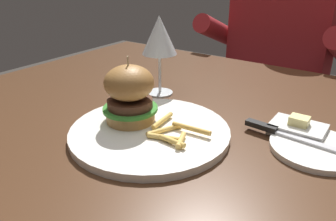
{
  "coord_description": "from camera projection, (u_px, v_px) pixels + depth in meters",
  "views": [
    {
      "loc": [
        0.29,
        -0.56,
        1.03
      ],
      "look_at": [
        -0.03,
        -0.1,
        0.78
      ],
      "focal_mm": 35.0,
      "sensor_mm": 36.0,
      "label": 1
    }
  ],
  "objects": [
    {
      "name": "bread_plate",
      "position": [
        315.0,
        148.0,
        0.56
      ],
      "size": [
        0.15,
        0.15,
        0.01
      ],
      "primitive_type": "cylinder",
      "color": "white",
      "rests_on": "dining_table"
    },
    {
      "name": "burger_sandwich",
      "position": [
        130.0,
        94.0,
        0.61
      ],
      "size": [
        0.1,
        0.1,
        0.13
      ],
      "color": "#B78447",
      "rests_on": "main_plate"
    },
    {
      "name": "table_knife",
      "position": [
        287.0,
        135.0,
        0.58
      ],
      "size": [
        0.2,
        0.03,
        0.01
      ],
      "color": "silver",
      "rests_on": "bread_plate"
    },
    {
      "name": "dining_table",
      "position": [
        206.0,
        152.0,
        0.72
      ],
      "size": [
        1.24,
        0.89,
        0.74
      ],
      "color": "#472B19",
      "rests_on": "ground"
    },
    {
      "name": "main_plate",
      "position": [
        150.0,
        132.0,
        0.61
      ],
      "size": [
        0.29,
        0.29,
        0.01
      ],
      "primitive_type": "cylinder",
      "color": "white",
      "rests_on": "dining_table"
    },
    {
      "name": "fries_pile",
      "position": [
        172.0,
        132.0,
        0.58
      ],
      "size": [
        0.11,
        0.1,
        0.01
      ],
      "color": "#EABC5B",
      "rests_on": "main_plate"
    },
    {
      "name": "butter_dish",
      "position": [
        298.0,
        129.0,
        0.61
      ],
      "size": [
        0.1,
        0.07,
        0.04
      ],
      "color": "white",
      "rests_on": "dining_table"
    },
    {
      "name": "wine_glass",
      "position": [
        159.0,
        37.0,
        0.75
      ],
      "size": [
        0.08,
        0.08,
        0.19
      ],
      "color": "silver",
      "rests_on": "dining_table"
    },
    {
      "name": "diner_person",
      "position": [
        274.0,
        89.0,
        1.34
      ],
      "size": [
        0.51,
        0.36,
        1.18
      ],
      "color": "#282833",
      "rests_on": "ground"
    }
  ]
}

